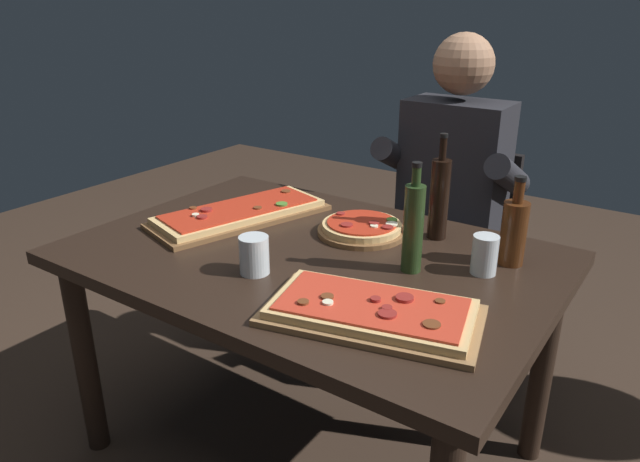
# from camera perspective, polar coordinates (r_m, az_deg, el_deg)

# --- Properties ---
(ground_plane) EXTENTS (6.40, 6.40, 0.00)m
(ground_plane) POSITION_cam_1_polar(r_m,az_deg,el_deg) (2.16, -0.80, -20.30)
(ground_plane) COLOR #38281E
(dining_table) EXTENTS (1.40, 0.96, 0.74)m
(dining_table) POSITION_cam_1_polar(r_m,az_deg,el_deg) (1.79, -0.91, -4.81)
(dining_table) COLOR black
(dining_table) RESTS_ON ground_plane
(pizza_rectangular_front) EXTENTS (0.56, 0.38, 0.05)m
(pizza_rectangular_front) POSITION_cam_1_polar(r_m,az_deg,el_deg) (1.40, 5.05, -7.78)
(pizza_rectangular_front) COLOR olive
(pizza_rectangular_front) RESTS_ON dining_table
(pizza_rectangular_left) EXTENTS (0.41, 0.65, 0.05)m
(pizza_rectangular_left) POSITION_cam_1_polar(r_m,az_deg,el_deg) (2.02, -7.77, 1.71)
(pizza_rectangular_left) COLOR brown
(pizza_rectangular_left) RESTS_ON dining_table
(pizza_round_far) EXTENTS (0.28, 0.28, 0.05)m
(pizza_round_far) POSITION_cam_1_polar(r_m,az_deg,el_deg) (1.88, 4.09, 0.28)
(pizza_round_far) COLOR brown
(pizza_round_far) RESTS_ON dining_table
(wine_bottle_dark) EXTENTS (0.06, 0.06, 0.31)m
(wine_bottle_dark) POSITION_cam_1_polar(r_m,az_deg,el_deg) (1.60, 9.03, 0.42)
(wine_bottle_dark) COLOR #233819
(wine_bottle_dark) RESTS_ON dining_table
(oil_bottle_amber) EXTENTS (0.07, 0.07, 0.26)m
(oil_bottle_amber) POSITION_cam_1_polar(r_m,az_deg,el_deg) (1.72, 18.27, 0.02)
(oil_bottle_amber) COLOR #47230F
(oil_bottle_amber) RESTS_ON dining_table
(vinegar_bottle_green) EXTENTS (0.06, 0.06, 0.33)m
(vinegar_bottle_green) POSITION_cam_1_polar(r_m,az_deg,el_deg) (1.84, 11.47, 3.20)
(vinegar_bottle_green) COLOR black
(vinegar_bottle_green) RESTS_ON dining_table
(tumbler_near_camera) EXTENTS (0.07, 0.07, 0.11)m
(tumbler_near_camera) POSITION_cam_1_polar(r_m,az_deg,el_deg) (1.66, 15.64, -2.45)
(tumbler_near_camera) COLOR silver
(tumbler_near_camera) RESTS_ON dining_table
(tumbler_far_side) EXTENTS (0.08, 0.08, 0.11)m
(tumbler_far_side) POSITION_cam_1_polar(r_m,az_deg,el_deg) (1.61, -6.39, -2.54)
(tumbler_far_side) COLOR silver
(tumbler_far_side) RESTS_ON dining_table
(diner_chair) EXTENTS (0.44, 0.44, 0.87)m
(diner_chair) POSITION_cam_1_polar(r_m,az_deg,el_deg) (2.49, 12.90, -1.38)
(diner_chair) COLOR black
(diner_chair) RESTS_ON ground_plane
(seated_diner) EXTENTS (0.53, 0.41, 1.33)m
(seated_diner) POSITION_cam_1_polar(r_m,az_deg,el_deg) (2.30, 12.28, 3.51)
(seated_diner) COLOR #23232D
(seated_diner) RESTS_ON ground_plane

